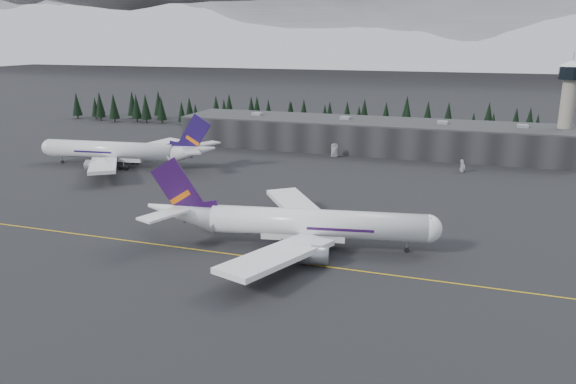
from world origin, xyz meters
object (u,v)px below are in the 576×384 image
(jet_main, at_px, (291,223))
(control_tower, at_px, (568,100))
(gse_vehicle_b, at_px, (462,170))
(jet_parked, at_px, (125,151))
(gse_vehicle_a, at_px, (334,155))
(terminal, at_px, (368,135))

(jet_main, bearing_deg, control_tower, 50.00)
(gse_vehicle_b, bearing_deg, jet_parked, -90.51)
(jet_main, bearing_deg, gse_vehicle_a, 88.52)
(control_tower, relative_size, gse_vehicle_b, 8.08)
(terminal, distance_m, jet_main, 118.00)
(gse_vehicle_a, relative_size, gse_vehicle_b, 1.19)
(terminal, xyz_separation_m, gse_vehicle_b, (39.73, -29.97, -5.51))
(gse_vehicle_a, bearing_deg, control_tower, 1.41)
(control_tower, distance_m, jet_main, 140.73)
(terminal, bearing_deg, gse_vehicle_b, -37.03)
(terminal, height_order, jet_parked, jet_parked)
(jet_parked, relative_size, gse_vehicle_a, 12.43)
(terminal, distance_m, gse_vehicle_a, 22.00)
(jet_parked, xyz_separation_m, gse_vehicle_b, (117.98, 30.07, -4.94))
(terminal, xyz_separation_m, gse_vehicle_a, (-9.61, -19.00, -5.53))
(terminal, height_order, gse_vehicle_a, terminal)
(jet_main, relative_size, gse_vehicle_a, 12.12)
(control_tower, height_order, jet_parked, control_tower)
(terminal, xyz_separation_m, jet_main, (5.17, -117.88, -0.67))
(gse_vehicle_b, bearing_deg, control_tower, 118.26)
(gse_vehicle_b, bearing_deg, jet_main, -36.27)
(jet_parked, relative_size, gse_vehicle_b, 14.81)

